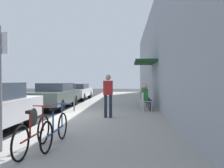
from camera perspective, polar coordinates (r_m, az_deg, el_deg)
ground_plane at (r=9.14m, az=-15.27°, el=-9.07°), size 60.00×60.00×0.00m
sidewalk_slab at (r=10.61m, az=0.11°, el=-7.28°), size 4.50×32.00×0.12m
building_facade at (r=10.71m, az=13.17°, el=9.10°), size 1.40×32.00×6.21m
parked_car_1 at (r=12.37m, az=-15.17°, el=-2.92°), size 1.80×4.40×1.43m
parked_car_2 at (r=17.37m, az=-9.39°, el=-1.94°), size 1.80×4.40×1.30m
parking_meter at (r=10.28m, az=-10.20°, el=-2.94°), size 0.12×0.10×1.32m
street_sign at (r=4.93m, az=-27.91°, el=1.36°), size 0.32×0.06×2.60m
bicycle_0 at (r=4.78m, az=-20.43°, el=-12.59°), size 0.46×1.71×0.90m
bicycle_1 at (r=5.06m, az=-15.01°, el=-11.80°), size 0.46×1.71×0.90m
cafe_chair_0 at (r=10.28m, az=8.98°, el=-4.40°), size 0.46×0.46×0.87m
seated_patron_0 at (r=10.27m, az=9.32°, el=-3.33°), size 0.44×0.37×1.29m
cafe_chair_1 at (r=11.18m, az=8.61°, el=-3.96°), size 0.49×0.49×0.87m
seated_patron_1 at (r=11.16m, az=8.92°, el=-2.98°), size 0.46×0.40×1.29m
cafe_chair_2 at (r=11.97m, az=8.33°, el=-3.63°), size 0.51×0.51×0.87m
seated_patron_2 at (r=11.95m, az=8.62°, el=-2.71°), size 0.47×0.42×1.29m
pedestrian_standing at (r=8.31m, az=-1.08°, el=-2.26°), size 0.36×0.22×1.70m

